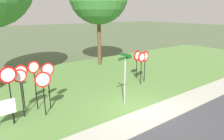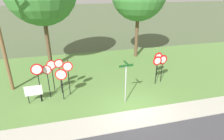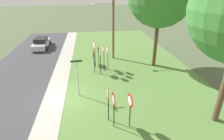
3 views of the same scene
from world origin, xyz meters
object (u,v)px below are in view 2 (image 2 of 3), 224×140
at_px(yield_sign_near_left, 163,62).
at_px(yield_sign_far_left, 158,59).
at_px(stop_sign_near_left, 59,69).
at_px(stop_sign_near_right, 52,69).
at_px(stop_sign_far_left, 47,75).
at_px(stop_sign_far_right, 68,71).
at_px(notice_board, 34,92).
at_px(yield_sign_near_right, 157,64).
at_px(stop_sign_center_tall, 38,74).
at_px(street_name_post, 126,79).
at_px(stop_sign_far_center, 61,78).

height_order(yield_sign_near_left, yield_sign_far_left, yield_sign_near_left).
relative_size(stop_sign_near_left, stop_sign_near_right, 1.08).
height_order(stop_sign_far_left, stop_sign_far_right, stop_sign_far_right).
bearing_deg(stop_sign_near_left, yield_sign_near_left, -11.78).
relative_size(stop_sign_near_right, yield_sign_far_left, 1.10).
bearing_deg(stop_sign_near_right, notice_board, -142.40).
bearing_deg(notice_board, yield_sign_far_left, 8.02).
bearing_deg(stop_sign_far_left, yield_sign_near_right, 7.94).
relative_size(stop_sign_near_left, stop_sign_far_right, 1.04).
distance_m(stop_sign_center_tall, yield_sign_far_left, 9.32).
bearing_deg(yield_sign_near_right, stop_sign_near_right, 172.13).
distance_m(yield_sign_near_left, yield_sign_near_right, 0.65).
bearing_deg(stop_sign_far_right, yield_sign_far_left, 3.76).
bearing_deg(yield_sign_far_left, street_name_post, -150.67).
bearing_deg(yield_sign_near_right, stop_sign_center_tall, -179.06).
distance_m(stop_sign_far_right, yield_sign_near_right, 6.62).
distance_m(stop_sign_near_left, yield_sign_near_left, 7.79).
bearing_deg(stop_sign_far_center, stop_sign_center_tall, -177.05).
bearing_deg(stop_sign_far_left, street_name_post, -12.87).
relative_size(stop_sign_near_right, stop_sign_far_right, 0.96).
bearing_deg(yield_sign_far_left, stop_sign_near_right, 172.91).
distance_m(stop_sign_far_right, yield_sign_near_left, 7.23).
distance_m(stop_sign_near_right, stop_sign_far_center, 1.51).
xyz_separation_m(stop_sign_near_left, stop_sign_near_right, (-0.53, 0.44, -0.11)).
height_order(stop_sign_near_right, stop_sign_far_right, stop_sign_far_right).
bearing_deg(stop_sign_near_left, yield_sign_near_right, -13.83).
distance_m(stop_sign_far_left, stop_sign_center_tall, 0.68).
bearing_deg(stop_sign_near_right, stop_sign_near_left, -48.35).
bearing_deg(stop_sign_far_left, notice_board, -149.47).
bearing_deg(stop_sign_center_tall, notice_board, 178.06).
height_order(stop_sign_far_right, yield_sign_far_left, stop_sign_far_right).
bearing_deg(stop_sign_far_right, street_name_post, -33.33).
bearing_deg(stop_sign_far_left, stop_sign_near_left, 37.20).
height_order(stop_sign_far_center, stop_sign_far_right, stop_sign_far_right).
bearing_deg(stop_sign_center_tall, stop_sign_near_left, 20.25).
height_order(stop_sign_far_left, yield_sign_near_right, stop_sign_far_left).
height_order(stop_sign_near_left, yield_sign_far_left, stop_sign_near_left).
bearing_deg(stop_sign_far_left, yield_sign_far_left, 15.57).
xyz_separation_m(stop_sign_far_left, yield_sign_near_right, (7.97, 0.03, -0.01)).
distance_m(stop_sign_far_left, stop_sign_far_center, 1.02).
relative_size(stop_sign_far_left, yield_sign_near_left, 1.06).
height_order(stop_sign_far_left, yield_sign_far_left, stop_sign_far_left).
distance_m(stop_sign_far_left, yield_sign_near_right, 7.97).
bearing_deg(stop_sign_near_left, stop_sign_far_left, -161.03).
height_order(stop_sign_near_right, yield_sign_near_right, stop_sign_near_right).
xyz_separation_m(stop_sign_far_center, yield_sign_near_left, (7.68, 0.77, 0.06)).
distance_m(stop_sign_near_left, stop_sign_center_tall, 1.55).
xyz_separation_m(stop_sign_near_right, stop_sign_far_right, (1.09, -0.82, 0.08)).
height_order(stop_sign_near_left, notice_board, stop_sign_near_left).
height_order(stop_sign_far_left, stop_sign_far_center, stop_sign_far_left).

